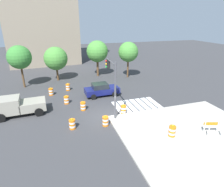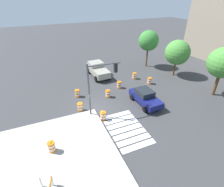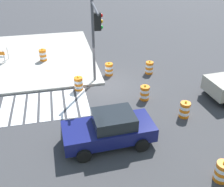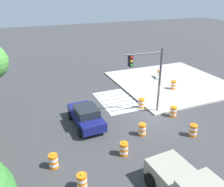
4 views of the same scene
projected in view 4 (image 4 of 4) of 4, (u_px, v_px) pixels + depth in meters
The scene contains 14 objects.
ground_plane at pixel (155, 116), 19.81m from camera, with size 120.00×120.00×0.00m, color #38383A.
sidewalk_corner at pixel (171, 82), 26.95m from camera, with size 12.00×12.00×0.15m, color #ADA89E.
crosswalk_stripes at pixel (116, 101), 22.54m from camera, with size 5.10×3.20×0.02m.
sports_car at pixel (86, 116), 18.23m from camera, with size 4.36×2.24×1.63m.
traffic_barrel_near_corner at pixel (53, 161), 13.93m from camera, with size 0.56×0.56×1.02m.
traffic_barrel_crosswalk_end at pixel (173, 111), 19.62m from camera, with size 0.56×0.56×1.02m.
traffic_barrel_median_near at pixel (124, 149), 15.00m from camera, with size 0.56×0.56×1.02m.
traffic_barrel_median_far at pixel (193, 130), 17.00m from camera, with size 0.56×0.56×1.02m.
traffic_barrel_far_curb at pixel (82, 181), 12.45m from camera, with size 0.56×0.56×1.02m.
traffic_barrel_lane_center at pixel (142, 129), 17.09m from camera, with size 0.56×0.56×1.02m.
traffic_barrel_opposite_curb at pixel (141, 103), 21.05m from camera, with size 0.56×0.56×1.02m.
traffic_barrel_on_sidewalk at pixel (174, 85), 24.72m from camera, with size 0.56×0.56×1.02m.
construction_barricade at pixel (160, 73), 27.81m from camera, with size 1.41×1.10×1.00m.
traffic_light_pole at pixel (148, 71), 18.58m from camera, with size 0.48×3.29×5.50m.
Camera 4 is at (-14.58, 10.03, 9.81)m, focal length 37.38 mm.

